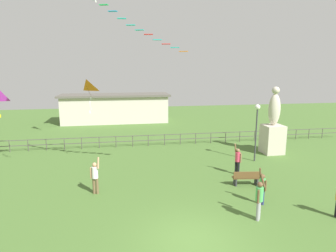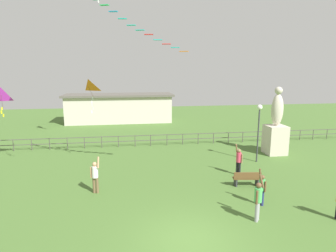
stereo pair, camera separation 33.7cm
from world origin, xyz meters
name	(u,v)px [view 2 (the right image)]	position (x,y,z in m)	size (l,w,h in m)	color
ground_plane	(190,240)	(0.00, 0.00, 0.00)	(80.00, 80.00, 0.00)	#476B2D
statue_monument	(276,131)	(8.99, 10.27, 1.77)	(1.47, 1.47, 5.13)	beige
lamppost	(259,120)	(6.76, 8.61, 2.97)	(0.36, 0.36, 4.04)	#38383D
park_bench	(247,178)	(4.26, 4.57, 0.46)	(1.54, 0.61, 0.85)	brown
person_0	(239,160)	(4.47, 6.31, 0.97)	(0.39, 0.50, 1.93)	black
person_1	(258,199)	(3.17, 0.98, 1.02)	(0.49, 0.46, 2.03)	#99999E
person_2	(95,175)	(-3.93, 4.91, 1.00)	(0.51, 0.37, 1.99)	brown
person_3	(262,188)	(4.01, 2.33, 0.89)	(0.28, 0.47, 1.77)	navy
kite_1	(1,96)	(-10.06, 9.99, 4.74)	(1.04, 0.68, 1.90)	#B22DB2
kite_2	(89,88)	(-4.60, 9.70, 5.21)	(1.05, 0.92, 2.20)	orange
waterfront_railing	(150,139)	(-0.29, 14.00, 0.62)	(36.01, 0.06, 0.95)	#4C4742
pavilion_building	(119,108)	(-3.01, 26.00, 1.74)	(13.10, 4.28, 3.43)	beige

